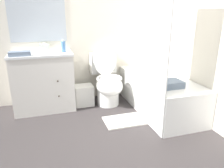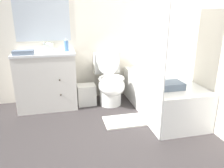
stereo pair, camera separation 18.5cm
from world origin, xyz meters
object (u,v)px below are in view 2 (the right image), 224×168
at_px(vanity_cabinet, 47,79).
at_px(toilet, 110,82).
at_px(sink_faucet, 45,47).
at_px(bath_towel_folded, 169,85).
at_px(tissue_box, 49,47).
at_px(wastebasket, 87,95).
at_px(hand_towel_folded, 23,52).
at_px(bath_mat, 126,121).
at_px(soap_dispenser, 66,46).
at_px(bathtub, 161,94).

distance_m(vanity_cabinet, toilet, 0.93).
xyz_separation_m(sink_faucet, bath_towel_folded, (1.47, -1.10, -0.34)).
relative_size(sink_faucet, tissue_box, 1.07).
xyz_separation_m(toilet, wastebasket, (-0.36, 0.06, -0.20)).
bearing_deg(hand_towel_folded, bath_mat, -24.78).
bearing_deg(toilet, soap_dispenser, 172.93).
height_order(toilet, hand_towel_folded, toilet).
xyz_separation_m(sink_faucet, bathtub, (1.58, -0.68, -0.62)).
bearing_deg(wastebasket, bathtub, -24.03).
xyz_separation_m(hand_towel_folded, bath_towel_folded, (1.73, -0.76, -0.34)).
relative_size(tissue_box, bath_towel_folded, 0.41).
xyz_separation_m(vanity_cabinet, tissue_box, (0.06, 0.16, 0.45)).
height_order(sink_faucet, bathtub, sink_faucet).
bearing_deg(sink_faucet, tissue_box, -12.92).
height_order(toilet, bath_mat, toilet).
bearing_deg(tissue_box, vanity_cabinet, -110.37).
bearing_deg(bath_towel_folded, vanity_cabinet, 147.84).
bearing_deg(bath_mat, tissue_box, 136.07).
bearing_deg(soap_dispenser, bath_towel_folded, -37.50).
height_order(tissue_box, bath_towel_folded, tissue_box).
relative_size(hand_towel_folded, bath_towel_folded, 0.81).
bearing_deg(tissue_box, hand_towel_folded, -133.70).
height_order(wastebasket, soap_dispenser, soap_dispenser).
bearing_deg(bath_mat, sink_faucet, 137.42).
distance_m(soap_dispenser, bath_towel_folded, 1.51).
height_order(soap_dispenser, bath_mat, soap_dispenser).
relative_size(soap_dispenser, bath_towel_folded, 0.55).
relative_size(bathtub, bath_towel_folded, 4.71).
height_order(bathtub, hand_towel_folded, hand_towel_folded).
height_order(vanity_cabinet, hand_towel_folded, hand_towel_folded).
bearing_deg(wastebasket, bath_towel_folded, -44.04).
relative_size(vanity_cabinet, toilet, 0.92).
distance_m(bathtub, wastebasket, 1.12).
bearing_deg(hand_towel_folded, sink_faucet, 53.57).
relative_size(sink_faucet, wastebasket, 0.46).
relative_size(toilet, tissue_box, 6.89).
bearing_deg(vanity_cabinet, tissue_box, 69.63).
distance_m(wastebasket, tissue_box, 0.91).
relative_size(vanity_cabinet, sink_faucet, 5.95).
xyz_separation_m(sink_faucet, hand_towel_folded, (-0.25, -0.34, -0.01)).
bearing_deg(wastebasket, sink_faucet, 158.11).
height_order(vanity_cabinet, wastebasket, vanity_cabinet).
bearing_deg(hand_towel_folded, tissue_box, 46.30).
relative_size(wastebasket, hand_towel_folded, 1.19).
bearing_deg(wastebasket, vanity_cabinet, 174.93).
relative_size(sink_faucet, soap_dispenser, 0.80).
height_order(sink_faucet, soap_dispenser, soap_dispenser).
relative_size(vanity_cabinet, bath_mat, 1.46).
bearing_deg(bath_towel_folded, bathtub, 75.61).
distance_m(toilet, bath_towel_folded, 1.00).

